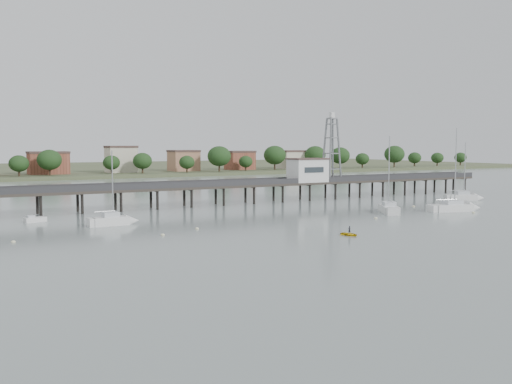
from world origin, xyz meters
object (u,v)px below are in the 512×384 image
(sailboat_d, at_px, (460,208))
(white_tender, at_px, (35,220))
(pier, at_px, (204,187))
(sailboat_b, at_px, (118,221))
(sailboat_e, at_px, (468,197))
(lattice_tower, at_px, (332,150))
(sailboat_c, at_px, (387,208))
(yellow_dinghy, at_px, (349,235))

(sailboat_d, xyz_separation_m, white_tender, (-71.26, 21.95, -0.23))
(pier, bearing_deg, sailboat_b, -140.39)
(sailboat_e, relative_size, sailboat_d, 0.83)
(sailboat_d, relative_size, sailboat_b, 1.36)
(lattice_tower, relative_size, sailboat_e, 1.15)
(sailboat_b, bearing_deg, sailboat_c, -11.25)
(sailboat_e, bearing_deg, sailboat_d, -118.47)
(sailboat_b, distance_m, sailboat_c, 48.24)
(pier, relative_size, white_tender, 42.76)
(sailboat_e, bearing_deg, lattice_tower, 167.94)
(lattice_tower, height_order, sailboat_c, lattice_tower)
(yellow_dinghy, bearing_deg, sailboat_d, 7.64)
(sailboat_e, relative_size, sailboat_c, 0.92)
(lattice_tower, bearing_deg, pier, -180.00)
(lattice_tower, height_order, yellow_dinghy, lattice_tower)
(lattice_tower, xyz_separation_m, sailboat_d, (6.41, -31.23, -10.47))
(sailboat_c, bearing_deg, white_tender, 104.36)
(white_tender, bearing_deg, sailboat_e, -19.46)
(white_tender, bearing_deg, sailboat_d, -31.13)
(sailboat_e, xyz_separation_m, sailboat_c, (-30.61, -7.99, -0.01))
(white_tender, bearing_deg, pier, 1.54)
(sailboat_e, bearing_deg, sailboat_b, -154.93)
(sailboat_d, relative_size, yellow_dinghy, 5.98)
(sailboat_c, bearing_deg, sailboat_b, 111.83)
(sailboat_d, xyz_separation_m, yellow_dinghy, (-36.09, -12.89, -0.63))
(sailboat_c, xyz_separation_m, yellow_dinghy, (-23.20, -18.36, -0.64))
(yellow_dinghy, bearing_deg, pier, 80.34)
(lattice_tower, relative_size, sailboat_b, 1.30)
(lattice_tower, xyz_separation_m, white_tender, (-64.85, -9.28, -10.71))
(sailboat_b, height_order, sailboat_c, sailboat_c)
(yellow_dinghy, bearing_deg, sailboat_e, 14.08)
(sailboat_e, xyz_separation_m, white_tender, (-88.97, 8.48, -0.25))
(sailboat_c, relative_size, white_tender, 4.16)
(sailboat_d, height_order, sailboat_c, sailboat_d)
(sailboat_e, height_order, sailboat_c, sailboat_c)
(sailboat_e, distance_m, yellow_dinghy, 59.92)
(pier, bearing_deg, lattice_tower, 0.00)
(pier, bearing_deg, sailboat_e, -17.71)
(lattice_tower, relative_size, sailboat_d, 0.96)
(pier, distance_m, sailboat_b, 29.67)
(pier, bearing_deg, sailboat_c, -45.84)
(sailboat_d, bearing_deg, lattice_tower, 114.11)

